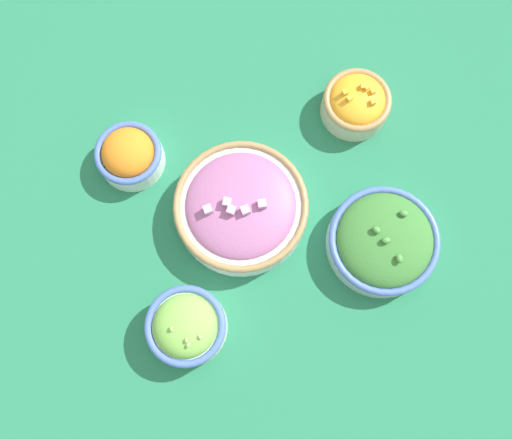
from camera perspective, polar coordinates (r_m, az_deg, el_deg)
name	(u,v)px	position (r m, az deg, el deg)	size (l,w,h in m)	color
ground_plane	(256,223)	(0.96, 0.00, -0.40)	(3.00, 3.00, 0.00)	#23704C
bowl_red_onion	(241,207)	(0.93, -1.51, 1.21)	(0.22, 0.22, 0.08)	silver
bowl_broccoli	(383,241)	(0.95, 12.62, -2.11)	(0.18, 0.18, 0.08)	#B2C1CC
bowl_lettuce	(186,326)	(0.91, -6.99, -10.55)	(0.13, 0.13, 0.08)	silver
bowl_carrots	(129,155)	(0.99, -12.57, 6.33)	(0.11, 0.11, 0.07)	white
bowl_squash	(356,103)	(1.01, 10.00, 11.41)	(0.12, 0.12, 0.07)	beige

